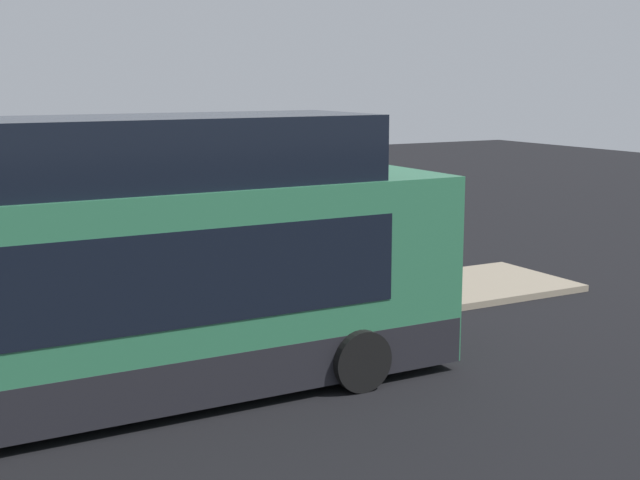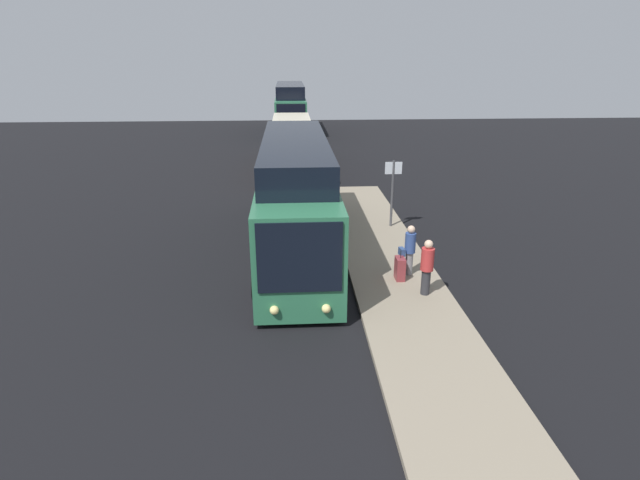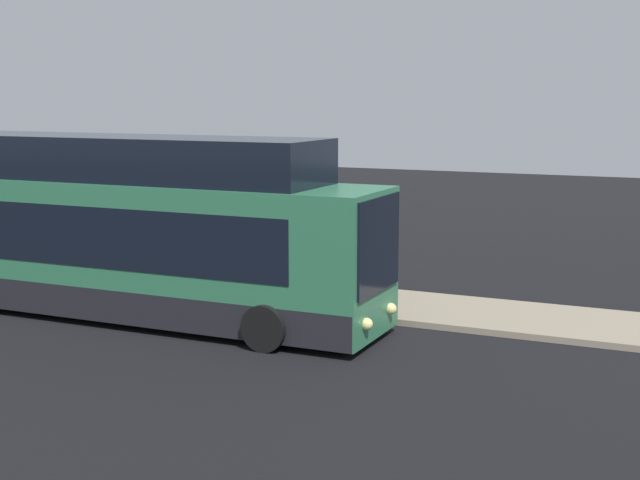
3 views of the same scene
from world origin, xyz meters
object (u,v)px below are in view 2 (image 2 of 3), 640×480
object	(u,v)px
bus_lead	(296,202)
bus_second	(292,146)
passenger_boarding	(427,265)
passenger_waiting	(409,248)
bus_third	(290,111)
sign_post	(393,186)
suitcase	(400,268)

from	to	relation	value
bus_lead	bus_second	xyz separation A→B (m)	(-13.97, -0.00, -0.38)
bus_lead	passenger_boarding	world-z (taller)	bus_lead
passenger_boarding	passenger_waiting	distance (m)	1.43
bus_third	sign_post	bearing A→B (deg)	8.18
passenger_waiting	bus_third	bearing A→B (deg)	-4.05
suitcase	bus_third	bearing A→B (deg)	-174.41
bus_second	passenger_boarding	bearing A→B (deg)	11.44
bus_lead	bus_third	size ratio (longest dim) A/B	0.97
passenger_waiting	bus_lead	bearing A→B (deg)	40.62
bus_second	sign_post	bearing A→B (deg)	17.94
bus_third	suitcase	world-z (taller)	bus_third
passenger_boarding	bus_lead	bearing A→B (deg)	81.00
suitcase	passenger_waiting	bearing A→B (deg)	136.13
bus_lead	bus_second	bearing A→B (deg)	-180.00
bus_second	bus_third	world-z (taller)	bus_third
bus_second	passenger_waiting	distance (m)	17.18
bus_third	passenger_boarding	distance (m)	33.53
bus_second	bus_lead	bearing A→B (deg)	0.00
suitcase	passenger_boarding	bearing A→B (deg)	26.76
passenger_boarding	sign_post	size ratio (longest dim) A/B	0.63
passenger_boarding	suitcase	world-z (taller)	passenger_boarding
passenger_boarding	passenger_waiting	world-z (taller)	passenger_boarding
sign_post	suitcase	bearing A→B (deg)	-8.13
bus_lead	passenger_waiting	bearing A→B (deg)	50.96
suitcase	sign_post	world-z (taller)	sign_post
passenger_waiting	suitcase	distance (m)	0.73
bus_third	passenger_boarding	xyz separation A→B (m)	(33.31, 3.69, -0.87)
bus_second	passenger_boarding	size ratio (longest dim) A/B	6.86
passenger_boarding	suitcase	size ratio (longest dim) A/B	1.76
suitcase	sign_post	distance (m)	5.38
bus_lead	suitcase	size ratio (longest dim) A/B	12.15
bus_second	bus_third	bearing A→B (deg)	180.00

